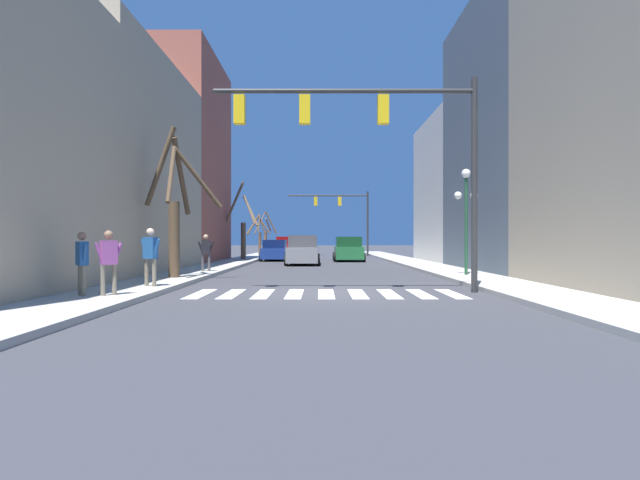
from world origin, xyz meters
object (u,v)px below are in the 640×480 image
at_px(car_parked_left_far, 276,251).
at_px(pedestrian_on_left_sidewalk, 207,249).
at_px(traffic_signal_far, 345,208).
at_px(pedestrian_crossing_street, 110,257).
at_px(street_tree_left_near, 260,234).
at_px(street_lamp_right_corner, 468,200).
at_px(car_parked_right_near, 288,247).
at_px(pedestrian_waiting_at_curb, 84,258).
at_px(car_parked_left_near, 350,250).
at_px(street_tree_right_near, 177,209).
at_px(car_at_intersection, 304,251).
at_px(traffic_signal_near, 378,131).
at_px(street_tree_right_mid, 245,227).
at_px(pedestrian_on_right_sidewalk, 152,252).
at_px(street_tree_right_far, 268,235).

relative_size(car_parked_left_far, pedestrian_on_left_sidewalk, 2.71).
height_order(traffic_signal_far, pedestrian_crossing_street, traffic_signal_far).
relative_size(pedestrian_crossing_street, street_tree_left_near, 0.42).
bearing_deg(car_parked_left_far, street_lamp_right_corner, -151.44).
bearing_deg(car_parked_right_near, pedestrian_waiting_at_curb, 175.57).
relative_size(car_parked_left_near, street_tree_right_near, 0.74).
xyz_separation_m(car_at_intersection, pedestrian_crossing_street, (-4.27, -18.40, 0.28)).
relative_size(traffic_signal_near, car_parked_left_near, 1.85).
relative_size(car_at_intersection, street_tree_left_near, 1.23).
bearing_deg(pedestrian_crossing_street, street_tree_right_mid, 48.01).
bearing_deg(street_tree_right_mid, traffic_signal_near, -71.28).
bearing_deg(car_parked_left_near, car_parked_right_near, 23.91).
distance_m(pedestrian_on_right_sidewalk, pedestrian_crossing_street, 2.45).
bearing_deg(traffic_signal_far, traffic_signal_near, -91.04).
relative_size(pedestrian_crossing_street, street_tree_right_near, 0.29).
bearing_deg(street_tree_left_near, street_tree_right_far, 71.84).
bearing_deg(street_lamp_right_corner, car_parked_right_near, 108.06).
relative_size(traffic_signal_far, pedestrian_waiting_at_curb, 4.80).
distance_m(car_parked_left_near, pedestrian_on_left_sidewalk, 15.40).
bearing_deg(street_tree_right_far, street_tree_right_mid, -91.23).
bearing_deg(car_parked_left_far, traffic_signal_near, -167.32).
distance_m(car_parked_right_near, pedestrian_on_left_sidewalk, 25.61).
relative_size(car_parked_left_far, car_at_intersection, 0.93).
xyz_separation_m(pedestrian_on_right_sidewalk, pedestrian_crossing_street, (-0.22, -2.44, -0.07)).
xyz_separation_m(pedestrian_crossing_street, street_tree_left_near, (-0.48, 34.58, 0.96)).
height_order(car_parked_left_near, street_tree_right_mid, street_tree_right_mid).
distance_m(traffic_signal_near, street_lamp_right_corner, 6.93).
height_order(car_parked_left_far, pedestrian_on_left_sidewalk, pedestrian_on_left_sidewalk).
distance_m(traffic_signal_far, pedestrian_crossing_street, 35.85).
bearing_deg(pedestrian_waiting_at_curb, street_tree_left_near, 137.69).
xyz_separation_m(traffic_signal_far, street_tree_right_near, (-7.68, -28.72, -1.81)).
bearing_deg(pedestrian_waiting_at_curb, pedestrian_on_right_sidewalk, 119.35).
relative_size(traffic_signal_near, car_parked_right_near, 1.69).
bearing_deg(pedestrian_on_right_sidewalk, pedestrian_waiting_at_curb, -83.47).
height_order(car_parked_left_near, car_parked_right_near, car_parked_right_near).
height_order(car_at_intersection, street_tree_right_far, street_tree_right_far).
xyz_separation_m(pedestrian_on_left_sidewalk, street_tree_right_far, (-0.17, 26.59, 0.87)).
height_order(car_parked_left_near, pedestrian_on_right_sidewalk, pedestrian_on_right_sidewalk).
bearing_deg(car_parked_left_far, street_tree_left_near, 13.48).
height_order(pedestrian_on_left_sidewalk, street_tree_right_near, street_tree_right_near).
height_order(street_lamp_right_corner, car_parked_left_near, street_lamp_right_corner).
relative_size(traffic_signal_far, car_parked_left_near, 1.84).
height_order(traffic_signal_near, pedestrian_waiting_at_curb, traffic_signal_near).
distance_m(car_parked_left_far, car_parked_right_near, 10.98).
bearing_deg(traffic_signal_far, car_parked_left_near, -91.01).
relative_size(car_parked_right_near, street_tree_right_mid, 0.82).
distance_m(car_parked_left_far, pedestrian_on_right_sidewalk, 21.86).
distance_m(pedestrian_waiting_at_curb, street_tree_right_near, 6.46).
height_order(car_parked_left_near, street_tree_right_near, street_tree_right_near).
bearing_deg(pedestrian_on_right_sidewalk, street_lamp_right_corner, 49.38).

